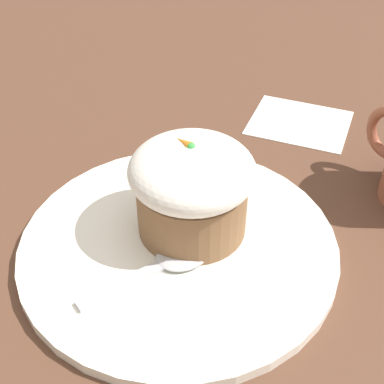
{
  "coord_description": "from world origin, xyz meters",
  "views": [
    {
      "loc": [
        -0.25,
        0.2,
        0.33
      ],
      "look_at": [
        0.01,
        -0.02,
        0.05
      ],
      "focal_mm": 50.0,
      "sensor_mm": 36.0,
      "label": 1
    }
  ],
  "objects": [
    {
      "name": "dessert_plate",
      "position": [
        0.0,
        0.0,
        0.01
      ],
      "size": [
        0.27,
        0.27,
        0.01
      ],
      "color": "white",
      "rests_on": "ground_plane"
    },
    {
      "name": "carrot_cake",
      "position": [
        0.01,
        -0.02,
        0.05
      ],
      "size": [
        0.1,
        0.1,
        0.09
      ],
      "color": "brown",
      "rests_on": "dessert_plate"
    },
    {
      "name": "paper_napkin",
      "position": [
        0.07,
        -0.23,
        0.0
      ],
      "size": [
        0.14,
        0.13,
        0.0
      ],
      "color": "white",
      "rests_on": "ground_plane"
    },
    {
      "name": "ground_plane",
      "position": [
        0.0,
        0.0,
        0.0
      ],
      "size": [
        4.0,
        4.0,
        0.0
      ],
      "primitive_type": "plane",
      "color": "#513323"
    },
    {
      "name": "spoon",
      "position": [
        -0.02,
        0.02,
        0.01
      ],
      "size": [
        0.04,
        0.12,
        0.01
      ],
      "color": "#B7B7BC",
      "rests_on": "dessert_plate"
    }
  ]
}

